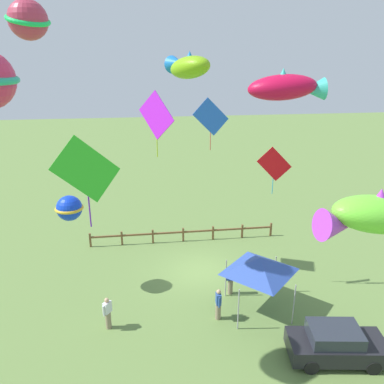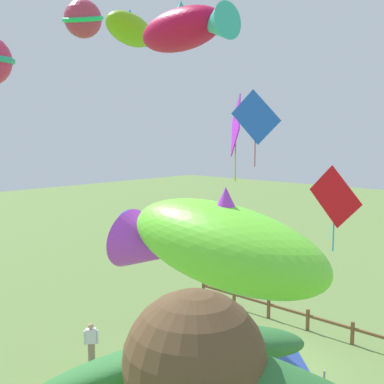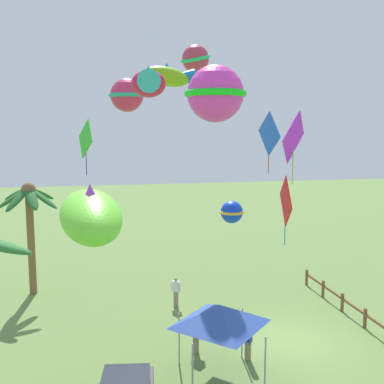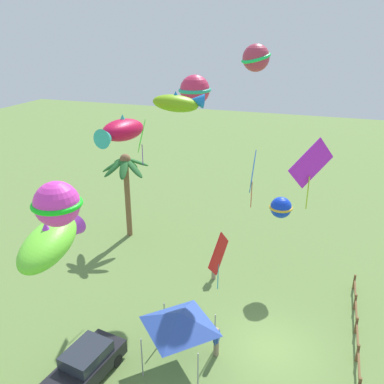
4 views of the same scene
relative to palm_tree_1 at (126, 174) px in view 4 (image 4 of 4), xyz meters
The scene contains 19 objects.
ground_plane 15.41m from the palm_tree_1, 125.51° to the right, with size 120.00×120.00×0.00m, color olive.
palm_tree_1 is the anchor object (origin of this frame).
rail_fence 18.28m from the palm_tree_1, 116.54° to the right, with size 12.29×0.12×0.95m.
parked_car_0 14.24m from the palm_tree_1, 160.90° to the right, with size 4.11×2.25×1.51m.
spectator_0 12.23m from the palm_tree_1, 138.62° to the right, with size 0.26×0.55×1.59m.
spectator_1 14.19m from the palm_tree_1, 135.42° to the right, with size 0.55×0.26×1.59m.
spectator_2 9.36m from the palm_tree_1, 114.99° to the right, with size 0.42×0.44×1.59m.
festival_tent 13.63m from the palm_tree_1, 142.91° to the right, with size 2.86×2.86×2.85m.
kite_ball_0 17.95m from the palm_tree_1, 157.73° to the right, with size 1.96×1.97×1.29m.
kite_diamond_1 6.42m from the palm_tree_1, 139.51° to the right, with size 1.86×0.68×2.69m.
kite_fish_2 13.21m from the palm_tree_1, 151.62° to the right, with size 2.75×1.42×1.13m.
kite_ball_3 12.39m from the palm_tree_1, 98.75° to the right, with size 2.24×2.24×1.47m.
kite_fish_4 13.54m from the palm_tree_1, 164.44° to the right, with size 4.09×2.11×1.80m.
kite_ball_5 11.35m from the palm_tree_1, 98.64° to the right, with size 1.96×1.96×1.28m.
kite_diamond_6 15.64m from the palm_tree_1, 139.43° to the right, with size 1.70×0.32×2.40m.
kite_diamond_7 14.80m from the palm_tree_1, 116.03° to the right, with size 1.74×1.84×3.45m.
kite_fish_8 11.89m from the palm_tree_1, 136.31° to the right, with size 1.83×2.52×1.06m.
kite_ball_9 8.36m from the palm_tree_1, 98.58° to the right, with size 2.73×2.73×1.80m.
kite_diamond_10 14.38m from the palm_tree_1, 129.33° to the right, with size 1.78×0.28×2.49m.
Camera 4 is at (-15.96, -1.49, 14.52)m, focal length 38.12 mm.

